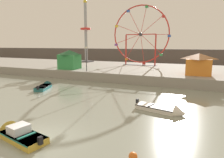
{
  "coord_description": "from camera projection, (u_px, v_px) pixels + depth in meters",
  "views": [
    {
      "loc": [
        8.28,
        -8.38,
        5.6
      ],
      "look_at": [
        -0.34,
        11.08,
        1.92
      ],
      "focal_mm": 31.82,
      "sensor_mm": 36.0,
      "label": 1
    }
  ],
  "objects": [
    {
      "name": "ground_plane",
      "position": [
        42.0,
        140.0,
        11.8
      ],
      "size": [
        240.0,
        240.0,
        0.0
      ],
      "primitive_type": "plane",
      "color": "gray"
    },
    {
      "name": "quay_promenade",
      "position": [
        151.0,
        71.0,
        37.03
      ],
      "size": [
        110.0,
        20.0,
        1.38
      ],
      "primitive_type": "cube",
      "color": "gray",
      "rests_on": "ground_plane"
    },
    {
      "name": "distant_town_skyline",
      "position": [
        168.0,
        57.0,
        56.6
      ],
      "size": [
        140.0,
        3.0,
        4.4
      ],
      "primitive_type": "cube",
      "color": "#564C47",
      "rests_on": "ground_plane"
    },
    {
      "name": "motorboat_white_red_stripe",
      "position": [
        165.0,
        110.0,
        16.64
      ],
      "size": [
        4.58,
        2.1,
        1.16
      ],
      "rotation": [
        0.0,
        0.0,
        6.07
      ],
      "color": "silver",
      "rests_on": "ground_plane"
    },
    {
      "name": "motorboat_mustard_yellow",
      "position": [
        16.0,
        133.0,
        12.14
      ],
      "size": [
        4.32,
        2.1,
        1.32
      ],
      "rotation": [
        0.0,
        0.0,
        2.94
      ],
      "color": "gold",
      "rests_on": "ground_plane"
    },
    {
      "name": "motorboat_teal_painted",
      "position": [
        45.0,
        86.0,
        25.96
      ],
      "size": [
        2.5,
        4.1,
        1.12
      ],
      "rotation": [
        0.0,
        0.0,
        1.94
      ],
      "color": "teal",
      "rests_on": "ground_plane"
    },
    {
      "name": "ferris_wheel_red_frame",
      "position": [
        141.0,
        35.0,
        40.74
      ],
      "size": [
        11.87,
        1.2,
        12.19
      ],
      "color": "red",
      "rests_on": "quay_promenade"
    },
    {
      "name": "drop_tower_steel_tower",
      "position": [
        86.0,
        35.0,
        48.7
      ],
      "size": [
        2.8,
        2.8,
        14.88
      ],
      "color": "#999EA3",
      "rests_on": "quay_promenade"
    },
    {
      "name": "carnival_booth_orange_canopy",
      "position": [
        199.0,
        64.0,
        28.1
      ],
      "size": [
        3.72,
        3.67,
        3.04
      ],
      "rotation": [
        0.0,
        0.0,
        0.02
      ],
      "color": "orange",
      "rests_on": "quay_promenade"
    },
    {
      "name": "carnival_booth_green_kiosk",
      "position": [
        69.0,
        59.0,
        34.95
      ],
      "size": [
        3.71,
        3.45,
        3.31
      ],
      "rotation": [
        0.0,
        0.0,
        0.07
      ],
      "color": "#33934C",
      "rests_on": "quay_promenade"
    },
    {
      "name": "promenade_lamp_near",
      "position": [
        86.0,
        55.0,
        31.6
      ],
      "size": [
        0.32,
        0.32,
        3.93
      ],
      "color": "#2D2D33",
      "rests_on": "quay_promenade"
    },
    {
      "name": "mooring_buoy_orange",
      "position": [
        133.0,
        156.0,
        9.68
      ],
      "size": [
        0.44,
        0.44,
        0.44
      ],
      "primitive_type": "sphere",
      "color": "orange",
      "rests_on": "ground_plane"
    }
  ]
}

